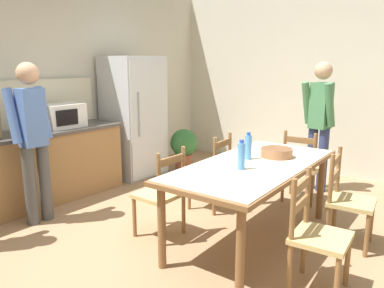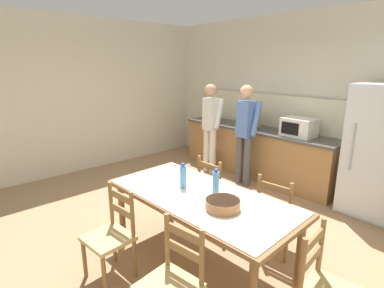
% 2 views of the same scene
% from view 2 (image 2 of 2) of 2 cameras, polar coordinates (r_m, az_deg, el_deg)
% --- Properties ---
extents(ground_plane, '(8.32, 8.32, 0.00)m').
position_cam_2_polar(ground_plane, '(3.93, 0.74, -16.45)').
color(ground_plane, '#9E7A56').
extents(wall_back, '(6.52, 0.12, 2.90)m').
position_cam_2_polar(wall_back, '(5.55, 21.71, 7.75)').
color(wall_back, beige).
rests_on(wall_back, ground).
extents(wall_left, '(0.12, 5.20, 2.90)m').
position_cam_2_polar(wall_left, '(6.19, -20.29, 8.54)').
color(wall_left, beige).
rests_on(wall_left, ground).
extents(kitchen_counter, '(3.12, 0.66, 0.90)m').
position_cam_2_polar(kitchen_counter, '(5.77, 11.99, -1.37)').
color(kitchen_counter, '#9E7042').
rests_on(kitchen_counter, ground).
extents(counter_splashback, '(3.08, 0.03, 0.60)m').
position_cam_2_polar(counter_splashback, '(5.86, 14.22, 6.26)').
color(counter_splashback, beige).
rests_on(counter_splashback, kitchen_counter).
extents(refrigerator, '(0.78, 0.73, 1.81)m').
position_cam_2_polar(refrigerator, '(4.75, 32.26, -1.33)').
color(refrigerator, silver).
rests_on(refrigerator, ground).
extents(microwave, '(0.50, 0.39, 0.30)m').
position_cam_2_polar(microwave, '(5.18, 19.68, 3.03)').
color(microwave, white).
rests_on(microwave, kitchen_counter).
extents(paper_bag, '(0.24, 0.16, 0.36)m').
position_cam_2_polar(paper_bag, '(5.65, 11.51, 4.87)').
color(paper_bag, tan).
rests_on(paper_bag, kitchen_counter).
extents(dining_table, '(2.07, 1.03, 0.78)m').
position_cam_2_polar(dining_table, '(3.09, 1.56, -10.91)').
color(dining_table, brown).
rests_on(dining_table, ground).
extents(bottle_near_centre, '(0.07, 0.07, 0.27)m').
position_cam_2_polar(bottle_near_centre, '(3.18, -1.70, -6.19)').
color(bottle_near_centre, '#4C8ED6').
rests_on(bottle_near_centre, dining_table).
extents(bottle_off_centre, '(0.07, 0.07, 0.27)m').
position_cam_2_polar(bottle_off_centre, '(3.03, 4.56, -7.36)').
color(bottle_off_centre, '#4C8ED6').
rests_on(bottle_off_centre, dining_table).
extents(serving_bowl, '(0.32, 0.32, 0.09)m').
position_cam_2_polar(serving_bowl, '(2.78, 5.89, -11.23)').
color(serving_bowl, '#9E6642').
rests_on(serving_bowl, dining_table).
extents(chair_side_near_right, '(0.47, 0.45, 0.91)m').
position_cam_2_polar(chair_side_near_right, '(2.51, -3.79, -24.95)').
color(chair_side_near_right, olive).
rests_on(chair_side_near_right, ground).
extents(chair_side_near_left, '(0.46, 0.44, 0.91)m').
position_cam_2_polar(chair_side_near_left, '(3.14, -15.12, -16.47)').
color(chair_side_near_left, olive).
rests_on(chair_side_near_left, ground).
extents(chair_side_far_left, '(0.43, 0.41, 0.91)m').
position_cam_2_polar(chair_side_far_left, '(3.99, 4.55, -8.82)').
color(chair_side_far_left, olive).
rests_on(chair_side_far_left, ground).
extents(chair_side_far_right, '(0.46, 0.44, 0.91)m').
position_cam_2_polar(chair_side_far_right, '(3.52, 16.08, -12.86)').
color(chair_side_far_right, olive).
rests_on(chair_side_far_right, ground).
extents(person_at_sink, '(0.42, 0.29, 1.69)m').
position_cam_2_polar(person_at_sink, '(5.70, 3.52, 3.88)').
color(person_at_sink, silver).
rests_on(person_at_sink, ground).
extents(person_at_counter, '(0.43, 0.30, 1.72)m').
position_cam_2_polar(person_at_counter, '(5.13, 10.09, 2.60)').
color(person_at_counter, '#4C4C4C').
rests_on(person_at_counter, ground).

